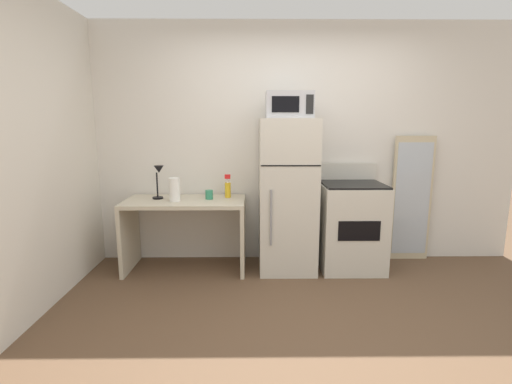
# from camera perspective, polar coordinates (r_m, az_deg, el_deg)

# --- Properties ---
(ground_plane) EXTENTS (12.00, 12.00, 0.00)m
(ground_plane) POSITION_cam_1_polar(r_m,az_deg,el_deg) (2.97, 8.72, -20.90)
(ground_plane) COLOR brown
(wall_back_white) EXTENTS (5.00, 0.10, 2.60)m
(wall_back_white) POSITION_cam_1_polar(r_m,az_deg,el_deg) (4.23, 5.50, 7.21)
(wall_back_white) COLOR silver
(wall_back_white) RESTS_ON ground
(desk) EXTENTS (1.24, 0.61, 0.75)m
(desk) POSITION_cam_1_polar(r_m,az_deg,el_deg) (4.01, -10.67, -4.26)
(desk) COLOR beige
(desk) RESTS_ON ground
(desk_lamp) EXTENTS (0.14, 0.12, 0.35)m
(desk_lamp) POSITION_cam_1_polar(r_m,az_deg,el_deg) (4.02, -14.62, 2.32)
(desk_lamp) COLOR black
(desk_lamp) RESTS_ON desk
(coffee_mug) EXTENTS (0.08, 0.08, 0.09)m
(coffee_mug) POSITION_cam_1_polar(r_m,az_deg,el_deg) (3.95, -7.14, -0.40)
(coffee_mug) COLOR #338C66
(coffee_mug) RESTS_ON desk
(spray_bottle) EXTENTS (0.06, 0.06, 0.25)m
(spray_bottle) POSITION_cam_1_polar(r_m,az_deg,el_deg) (4.01, -4.32, 0.56)
(spray_bottle) COLOR yellow
(spray_bottle) RESTS_ON desk
(paper_towel_roll) EXTENTS (0.11, 0.11, 0.24)m
(paper_towel_roll) POSITION_cam_1_polar(r_m,az_deg,el_deg) (3.90, -12.29, 0.37)
(paper_towel_roll) COLOR white
(paper_towel_roll) RESTS_ON desk
(refrigerator) EXTENTS (0.58, 0.62, 1.58)m
(refrigerator) POSITION_cam_1_polar(r_m,az_deg,el_deg) (3.92, 4.80, -0.56)
(refrigerator) COLOR beige
(refrigerator) RESTS_ON ground
(microwave) EXTENTS (0.46, 0.35, 0.26)m
(microwave) POSITION_cam_1_polar(r_m,az_deg,el_deg) (3.83, 5.05, 13.04)
(microwave) COLOR #B7B7BC
(microwave) RESTS_ON refrigerator
(oven_range) EXTENTS (0.65, 0.61, 1.10)m
(oven_range) POSITION_cam_1_polar(r_m,az_deg,el_deg) (4.11, 14.25, -4.95)
(oven_range) COLOR beige
(oven_range) RESTS_ON ground
(leaning_mirror) EXTENTS (0.44, 0.03, 1.40)m
(leaning_mirror) POSITION_cam_1_polar(r_m,az_deg,el_deg) (4.54, 22.60, -0.98)
(leaning_mirror) COLOR #C6B793
(leaning_mirror) RESTS_ON ground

